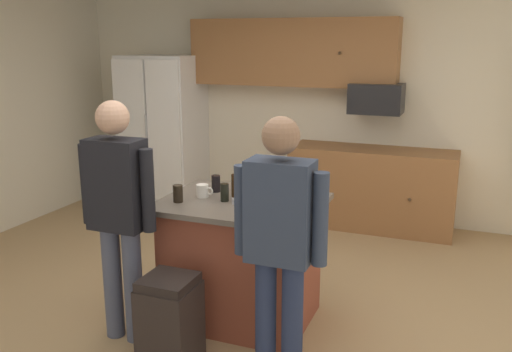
% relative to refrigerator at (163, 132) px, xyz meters
% --- Properties ---
extents(floor, '(7.04, 7.04, 0.00)m').
position_rel_refrigerator_xyz_m(floor, '(2.00, -2.38, -0.94)').
color(floor, tan).
rests_on(floor, ground).
extents(back_wall, '(6.40, 0.10, 2.60)m').
position_rel_refrigerator_xyz_m(back_wall, '(2.00, 0.42, 0.36)').
color(back_wall, beige).
rests_on(back_wall, ground).
extents(cabinet_run_upper, '(2.40, 0.38, 0.75)m').
position_rel_refrigerator_xyz_m(cabinet_run_upper, '(1.60, 0.22, 0.98)').
color(cabinet_run_upper, '#936038').
extents(cabinet_run_lower, '(1.80, 0.63, 0.90)m').
position_rel_refrigerator_xyz_m(cabinet_run_lower, '(2.60, 0.10, -0.49)').
color(cabinet_run_lower, '#936038').
rests_on(cabinet_run_lower, ground).
extents(refrigerator, '(0.91, 0.76, 1.88)m').
position_rel_refrigerator_xyz_m(refrigerator, '(0.00, 0.00, 0.00)').
color(refrigerator, white).
rests_on(refrigerator, ground).
extents(microwave_over_range, '(0.56, 0.40, 0.32)m').
position_rel_refrigerator_xyz_m(microwave_over_range, '(2.60, 0.12, 0.51)').
color(microwave_over_range, black).
extents(kitchen_island, '(1.16, 0.90, 0.93)m').
position_rel_refrigerator_xyz_m(kitchen_island, '(2.06, -2.39, -0.47)').
color(kitchen_island, brown).
rests_on(kitchen_island, ground).
extents(person_guest_left, '(0.57, 0.22, 1.69)m').
position_rel_refrigerator_xyz_m(person_guest_left, '(1.40, -2.95, 0.04)').
color(person_guest_left, '#4C5166').
rests_on(person_guest_left, ground).
extents(person_elder_center, '(0.57, 0.22, 1.66)m').
position_rel_refrigerator_xyz_m(person_elder_center, '(2.59, -3.05, 0.02)').
color(person_elder_center, '#232D4C').
rests_on(person_elder_center, ground).
extents(glass_dark_ale, '(0.07, 0.07, 0.13)m').
position_rel_refrigerator_xyz_m(glass_dark_ale, '(1.65, -2.57, 0.05)').
color(glass_dark_ale, black).
rests_on(glass_dark_ale, kitchen_island).
extents(glass_stout_tall, '(0.07, 0.07, 0.13)m').
position_rel_refrigerator_xyz_m(glass_stout_tall, '(1.79, -2.23, 0.06)').
color(glass_stout_tall, black).
rests_on(glass_stout_tall, kitchen_island).
extents(tumbler_amber, '(0.06, 0.06, 0.13)m').
position_rel_refrigerator_xyz_m(tumbler_amber, '(1.96, -2.43, 0.06)').
color(tumbler_amber, black).
rests_on(tumbler_amber, kitchen_island).
extents(mug_ceramic_white, '(0.13, 0.08, 0.10)m').
position_rel_refrigerator_xyz_m(mug_ceramic_white, '(1.95, -2.15, 0.04)').
color(mug_ceramic_white, white).
rests_on(mug_ceramic_white, kitchen_island).
extents(mug_blue_stoneware, '(0.13, 0.09, 0.10)m').
position_rel_refrigerator_xyz_m(mug_blue_stoneware, '(1.76, -2.40, 0.04)').
color(mug_blue_stoneware, white).
rests_on(mug_blue_stoneware, kitchen_island).
extents(glass_short_whisky, '(0.08, 0.08, 0.17)m').
position_rel_refrigerator_xyz_m(glass_short_whisky, '(1.99, -2.29, 0.08)').
color(glass_short_whisky, black).
rests_on(glass_short_whisky, kitchen_island).
extents(serving_tray, '(0.44, 0.30, 0.04)m').
position_rel_refrigerator_xyz_m(serving_tray, '(2.26, -2.34, 0.01)').
color(serving_tray, '#B7B7BC').
rests_on(serving_tray, kitchen_island).
extents(trash_bin, '(0.34, 0.34, 0.61)m').
position_rel_refrigerator_xyz_m(trash_bin, '(1.87, -3.12, -0.64)').
color(trash_bin, black).
rests_on(trash_bin, ground).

